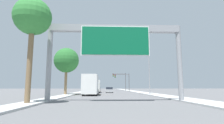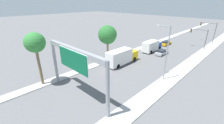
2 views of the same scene
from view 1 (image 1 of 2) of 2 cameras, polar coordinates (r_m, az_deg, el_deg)
name	(u,v)px [view 1 (image 1 of 2)]	position (r m, az deg, el deg)	size (l,w,h in m)	color
sidewalk_right	(131,91)	(59.67, 6.33, -9.37)	(3.00, 120.00, 0.15)	#B4B4B4
median_strip_left	(86,91)	(59.37, -8.34, -9.34)	(2.00, 120.00, 0.15)	#B4B4B4
sign_gantry	(115,42)	(17.51, 1.07, 6.65)	(13.39, 0.73, 7.63)	gray
car_mid_left	(97,89)	(53.19, -4.94, -8.92)	(1.73, 4.74, 1.38)	gold
car_near_center	(109,90)	(43.45, -0.89, -9.15)	(1.81, 4.22, 1.36)	#A5A8AD
truck_box_primary	(91,85)	(31.20, -6.87, -7.49)	(2.42, 8.82, 3.44)	yellow
truck_box_secondary	(95,86)	(44.14, -5.50, -7.92)	(2.37, 7.22, 3.04)	navy
traffic_light_near_intersection	(124,79)	(57.39, 3.90, -5.57)	(5.05, 0.32, 5.77)	#4C4C4F
traffic_light_mid_block	(121,79)	(67.37, 3.06, -5.42)	(5.26, 0.32, 6.74)	#4C4C4F
palm_tree_foreground	(33,18)	(17.03, -24.51, 12.86)	(3.20, 3.20, 9.07)	brown
palm_tree_background	(66,61)	(32.05, -14.64, 0.47)	(4.39, 4.39, 8.31)	#8C704C
street_lamp_right	(147,63)	(31.99, 11.49, -0.30)	(2.56, 0.28, 9.78)	gray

